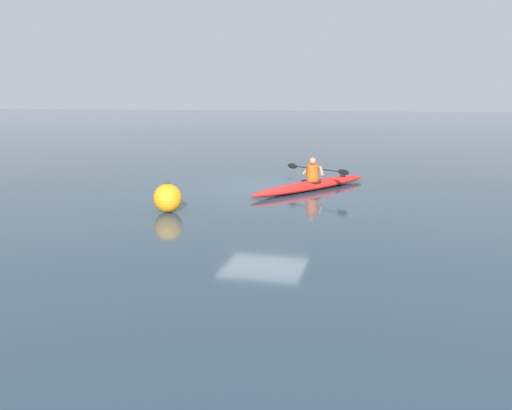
% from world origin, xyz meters
% --- Properties ---
extents(ground_plane, '(160.00, 160.00, 0.00)m').
position_xyz_m(ground_plane, '(0.00, 0.00, 0.00)').
color(ground_plane, '#283D4C').
extents(kayak, '(3.26, 4.69, 0.27)m').
position_xyz_m(kayak, '(-1.42, -0.20, 0.13)').
color(kayak, red).
rests_on(kayak, ground).
extents(kayaker, '(2.03, 1.28, 0.70)m').
position_xyz_m(kayaker, '(-1.45, -0.24, 0.56)').
color(kayaker, '#E04C14').
rests_on(kayaker, kayak).
extents(mooring_buoy_channel_marker, '(0.69, 0.69, 0.74)m').
position_xyz_m(mooring_buoy_channel_marker, '(1.53, 3.80, 0.35)').
color(mooring_buoy_channel_marker, orange).
rests_on(mooring_buoy_channel_marker, ground).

